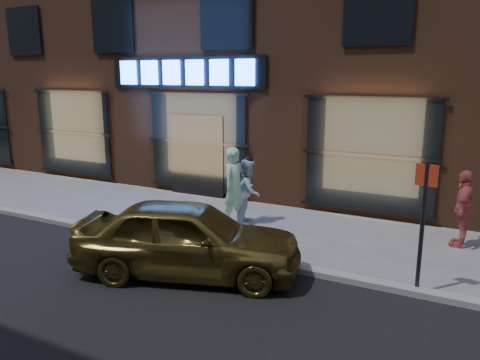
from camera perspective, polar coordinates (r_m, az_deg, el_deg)
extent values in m
plane|color=slate|center=(11.19, -16.02, -6.24)|extent=(90.00, 90.00, 0.00)
cube|color=gray|center=(11.17, -16.04, -5.95)|extent=(60.00, 0.25, 0.12)
cube|color=#54301E|center=(17.34, 2.10, 17.55)|extent=(30.00, 8.00, 10.00)
cube|color=black|center=(13.95, -6.80, 12.88)|extent=(5.20, 0.06, 0.90)
cube|color=black|center=(13.90, -5.25, 2.98)|extent=(1.80, 0.10, 2.40)
cube|color=#FFBF72|center=(17.08, -19.52, 5.48)|extent=(3.00, 0.04, 2.60)
cube|color=black|center=(17.06, -19.62, 5.46)|extent=(3.20, 0.06, 2.80)
cube|color=#FFBF72|center=(13.89, -5.15, 4.64)|extent=(3.00, 0.04, 2.60)
cube|color=black|center=(13.85, -5.23, 4.62)|extent=(3.20, 0.06, 2.80)
cube|color=#FFBF72|center=(12.00, 15.49, 2.95)|extent=(3.00, 0.04, 2.60)
cube|color=black|center=(11.96, 15.45, 2.92)|extent=(3.20, 0.06, 2.80)
cube|color=black|center=(18.52, -24.86, 16.13)|extent=(1.60, 0.06, 1.60)
cube|color=black|center=(15.61, -15.30, 17.67)|extent=(1.60, 0.06, 1.60)
cube|color=black|center=(13.28, -1.70, 19.03)|extent=(1.60, 0.06, 1.60)
cube|color=black|center=(11.89, 16.47, 19.28)|extent=(1.60, 0.06, 1.60)
cube|color=#2659FF|center=(15.10, -13.41, 12.62)|extent=(0.55, 0.12, 0.70)
cube|color=#2659FF|center=(14.59, -10.97, 12.74)|extent=(0.55, 0.12, 0.70)
cube|color=#2659FF|center=(14.12, -8.35, 12.84)|extent=(0.55, 0.12, 0.70)
cube|color=#2659FF|center=(13.67, -5.55, 12.92)|extent=(0.55, 0.12, 0.70)
cube|color=#2659FF|center=(13.25, -2.56, 12.97)|extent=(0.55, 0.12, 0.70)
cube|color=#2659FF|center=(12.87, 0.61, 12.99)|extent=(0.55, 0.12, 0.70)
imported|color=#BAF4D8|center=(11.07, -0.63, -0.87)|extent=(0.60, 0.77, 1.88)
imported|color=white|center=(11.33, 1.00, -1.34)|extent=(0.80, 0.91, 1.58)
imported|color=#C04F50|center=(10.81, 25.56, -3.17)|extent=(0.48, 0.99, 1.63)
imported|color=brown|center=(8.47, -6.40, -7.04)|extent=(4.36, 2.81, 1.38)
cylinder|color=#262628|center=(8.12, 21.29, -5.71)|extent=(0.07, 0.07, 2.20)
cube|color=#B63014|center=(7.89, 21.82, 0.54)|extent=(0.35, 0.10, 0.35)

